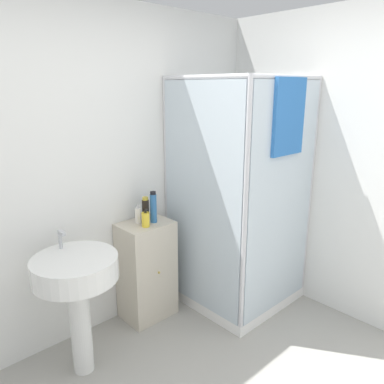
{
  "coord_description": "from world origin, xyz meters",
  "views": [
    {
      "loc": [
        -1.22,
        -0.81,
        1.89
      ],
      "look_at": [
        0.59,
        1.13,
        1.14
      ],
      "focal_mm": 35.0,
      "sensor_mm": 36.0,
      "label": 1
    }
  ],
  "objects_px": {
    "sink": "(76,282)",
    "shampoo_bottle_blue": "(153,207)",
    "shampoo_bottle_tall_black": "(146,210)",
    "lotion_bottle_white": "(138,215)",
    "soap_dispenser": "(146,219)"
  },
  "relations": [
    {
      "from": "sink",
      "to": "shampoo_bottle_tall_black",
      "type": "xyz_separation_m",
      "value": [
        0.73,
        0.23,
        0.26
      ]
    },
    {
      "from": "soap_dispenser",
      "to": "lotion_bottle_white",
      "type": "relative_size",
      "value": 0.94
    },
    {
      "from": "sink",
      "to": "shampoo_bottle_blue",
      "type": "relative_size",
      "value": 3.81
    },
    {
      "from": "sink",
      "to": "soap_dispenser",
      "type": "relative_size",
      "value": 6.63
    },
    {
      "from": "shampoo_bottle_tall_black",
      "to": "lotion_bottle_white",
      "type": "bearing_deg",
      "value": 157.44
    },
    {
      "from": "soap_dispenser",
      "to": "shampoo_bottle_tall_black",
      "type": "bearing_deg",
      "value": 53.1
    },
    {
      "from": "shampoo_bottle_tall_black",
      "to": "lotion_bottle_white",
      "type": "height_order",
      "value": "shampoo_bottle_tall_black"
    },
    {
      "from": "shampoo_bottle_blue",
      "to": "lotion_bottle_white",
      "type": "bearing_deg",
      "value": 147.88
    },
    {
      "from": "soap_dispenser",
      "to": "shampoo_bottle_blue",
      "type": "bearing_deg",
      "value": 19.83
    },
    {
      "from": "shampoo_bottle_blue",
      "to": "lotion_bottle_white",
      "type": "xyz_separation_m",
      "value": [
        -0.1,
        0.07,
        -0.06
      ]
    },
    {
      "from": "shampoo_bottle_tall_black",
      "to": "shampoo_bottle_blue",
      "type": "bearing_deg",
      "value": -41.68
    },
    {
      "from": "shampoo_bottle_tall_black",
      "to": "shampoo_bottle_blue",
      "type": "xyz_separation_m",
      "value": [
        0.05,
        -0.04,
        0.02
      ]
    },
    {
      "from": "sink",
      "to": "shampoo_bottle_blue",
      "type": "bearing_deg",
      "value": 13.89
    },
    {
      "from": "shampoo_bottle_tall_black",
      "to": "shampoo_bottle_blue",
      "type": "distance_m",
      "value": 0.07
    },
    {
      "from": "soap_dispenser",
      "to": "shampoo_bottle_tall_black",
      "type": "xyz_separation_m",
      "value": [
        0.06,
        0.08,
        0.04
      ]
    }
  ]
}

